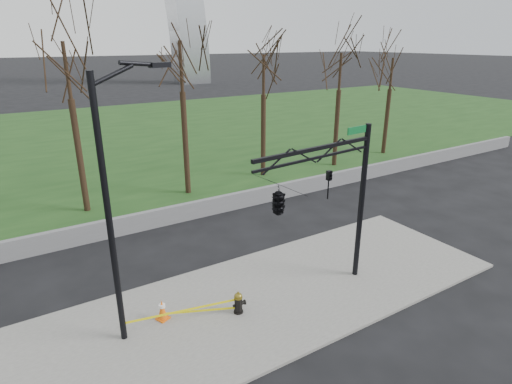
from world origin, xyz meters
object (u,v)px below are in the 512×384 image
traffic_cone (162,310)px  traffic_signal_mast (297,194)px  fire_hydrant (239,303)px  street_light (114,196)px

traffic_cone → traffic_signal_mast: bearing=-21.0°
traffic_cone → fire_hydrant: bearing=-23.7°
street_light → traffic_signal_mast: street_light is taller
street_light → traffic_signal_mast: (5.23, -1.38, -0.55)m
traffic_signal_mast → traffic_cone: bearing=153.5°
traffic_cone → street_light: (-1.11, -0.21, 4.24)m
fire_hydrant → traffic_signal_mast: traffic_signal_mast is taller
traffic_signal_mast → street_light: bearing=159.7°
fire_hydrant → traffic_signal_mast: bearing=-11.4°
fire_hydrant → traffic_cone: (-2.29, 1.00, -0.01)m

